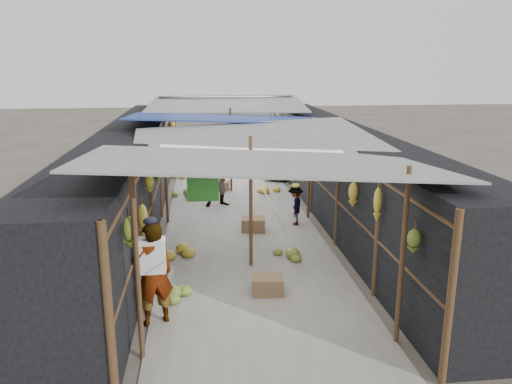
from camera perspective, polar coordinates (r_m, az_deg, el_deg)
name	(u,v)px	position (r m, az deg, el deg)	size (l,w,h in m)	color
ground	(273,350)	(7.37, 1.94, -17.56)	(80.00, 80.00, 0.00)	#6B6356
aisle_slab	(237,214)	(13.29, -2.13, -2.53)	(3.60, 16.00, 0.02)	#9E998E
stall_left	(131,175)	(13.09, -14.06, 1.92)	(1.40, 15.00, 2.30)	black
stall_right	(338,170)	(13.47, 9.36, 2.52)	(1.40, 15.00, 2.30)	black
crate_near	(267,285)	(8.83, 1.31, -10.61)	(0.54, 0.43, 0.32)	#926F4A
crate_mid	(253,225)	(11.93, -0.30, -3.76)	(0.56, 0.44, 0.33)	#926F4A
crate_back	(221,186)	(15.79, -3.98, 0.72)	(0.46, 0.38, 0.29)	#926F4A
black_basin	(279,178)	(17.01, 2.63, 1.56)	(0.62, 0.62, 0.19)	black
vendor_elderly	(153,274)	(7.79, -11.68, -9.15)	(0.60, 0.40, 1.65)	white
shopper_blue	(220,175)	(13.86, -4.12, 1.94)	(0.87, 0.68, 1.79)	#2133A9
vendor_seated	(295,206)	(12.31, 4.52, -1.58)	(0.65, 0.37, 1.00)	#44413B
market_canopy	(237,122)	(13.12, -2.20, 7.96)	(5.62, 15.20, 2.77)	brown
hanging_bananas	(234,154)	(12.85, -2.58, 4.37)	(3.96, 13.79, 0.83)	olive
floor_bananas	(212,207)	(13.52, -5.10, -1.67)	(3.77, 9.85, 0.34)	olive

